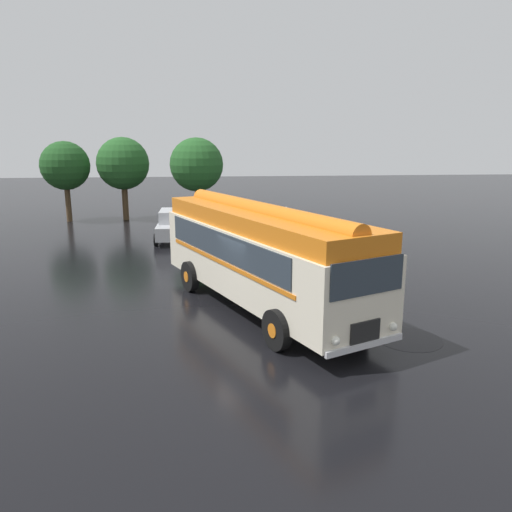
{
  "coord_description": "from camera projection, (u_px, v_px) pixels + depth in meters",
  "views": [
    {
      "loc": [
        -1.52,
        -14.96,
        5.41
      ],
      "look_at": [
        0.19,
        2.04,
        1.4
      ],
      "focal_mm": 35.0,
      "sensor_mm": 36.0,
      "label": 1
    }
  ],
  "objects": [
    {
      "name": "tree_centre",
      "position": [
        196.0,
        166.0,
        32.26
      ],
      "size": [
        3.45,
        3.45,
        5.53
      ],
      "color": "#4C3823",
      "rests_on": "ground"
    },
    {
      "name": "ground_plane",
      "position": [
        257.0,
        313.0,
        15.88
      ],
      "size": [
        120.0,
        120.0,
        0.0
      ],
      "primitive_type": "plane",
      "color": "black"
    },
    {
      "name": "puddle_patch",
      "position": [
        409.0,
        339.0,
        13.82
      ],
      "size": [
        1.81,
        1.81,
        0.01
      ],
      "primitive_type": "cylinder",
      "color": "black",
      "rests_on": "ground"
    },
    {
      "name": "car_mid_right",
      "position": [
        275.0,
        225.0,
        27.31
      ],
      "size": [
        2.15,
        4.3,
        1.66
      ],
      "color": "#B7BABF",
      "rests_on": "ground"
    },
    {
      "name": "car_mid_left",
      "position": [
        220.0,
        224.0,
        27.46
      ],
      "size": [
        1.99,
        4.21,
        1.66
      ],
      "color": "#144C28",
      "rests_on": "ground"
    },
    {
      "name": "car_near_left",
      "position": [
        174.0,
        225.0,
        27.15
      ],
      "size": [
        1.97,
        4.2,
        1.66
      ],
      "color": "#B7BABF",
      "rests_on": "ground"
    },
    {
      "name": "tree_left_of_centre",
      "position": [
        124.0,
        163.0,
        33.52
      ],
      "size": [
        3.5,
        3.5,
        5.56
      ],
      "color": "#4C3823",
      "rests_on": "ground"
    },
    {
      "name": "tree_far_left",
      "position": [
        66.0,
        167.0,
        32.81
      ],
      "size": [
        3.2,
        3.2,
        5.3
      ],
      "color": "#4C3823",
      "rests_on": "ground"
    },
    {
      "name": "vintage_bus",
      "position": [
        261.0,
        252.0,
        15.97
      ],
      "size": [
        6.31,
        10.22,
        3.49
      ],
      "color": "silver",
      "rests_on": "ground"
    }
  ]
}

